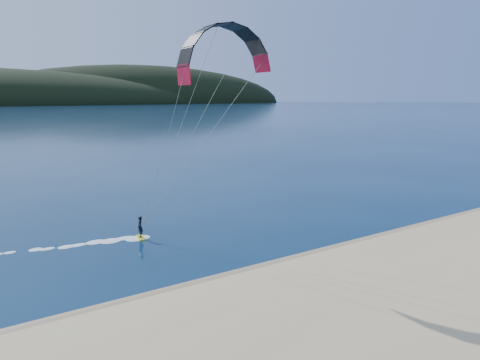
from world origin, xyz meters
name	(u,v)px	position (x,y,z in m)	size (l,w,h in m)	color
ground	(300,305)	(0.00, 0.00, 0.00)	(1800.00, 1800.00, 0.00)	#081F3C
wet_sand	(254,275)	(0.00, 4.50, 0.05)	(220.00, 2.50, 0.10)	olive
kitesurfer_near	(219,80)	(1.68, 11.66, 12.35)	(20.12, 6.79, 15.30)	yellow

